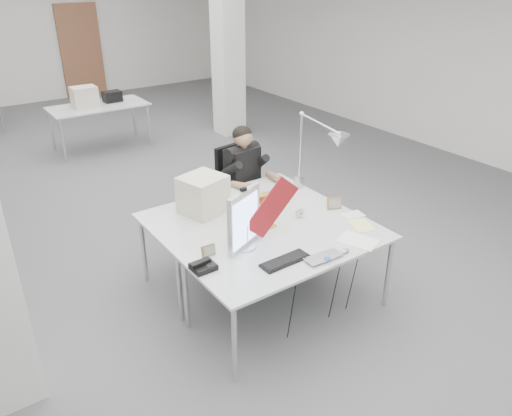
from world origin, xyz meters
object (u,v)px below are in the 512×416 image
Objects in this scene: bankers_lamp at (266,212)px; desk_phone at (203,267)px; desk_main at (292,246)px; office_chair at (241,193)px; laptop at (327,260)px; seated_person at (243,165)px; monitor at (244,220)px; beige_monitor at (203,194)px; architect_lamp at (316,152)px.

bankers_lamp reaches higher than desk_phone.
desk_phone is at bearing 172.34° from desk_main.
laptop is (-0.43, -1.92, 0.23)m from office_chair.
seated_person reaches higher than laptop.
monitor is 0.79m from beige_monitor.
desk_main is 0.81m from desk_phone.
architect_lamp is at bearing 18.07° from desk_phone.
laptop is at bearing -29.67° from desk_phone.
laptop is 0.78m from bankers_lamp.
laptop is 1.38m from architect_lamp.
bankers_lamp is (-0.49, -1.11, 0.01)m from seated_person.
beige_monitor is (-0.80, -0.56, 0.40)m from office_chair.
monitor reaches higher than office_chair.
desk_main is 5.85× the size of bankers_lamp.
bankers_lamp is at bearing -176.45° from architect_lamp.
monitor is at bearing 149.52° from desk_main.
beige_monitor is 1.21m from architect_lamp.
monitor is 0.42m from bankers_lamp.
seated_person is 1.93m from laptop.
beige_monitor is at bearing 148.91° from architect_lamp.
office_chair is 2.05× the size of monitor.
desk_phone is at bearing -141.40° from seated_person.
seated_person is 1.55m from monitor.
desk_phone is (-0.81, 0.11, 0.04)m from desk_main.
beige_monitor is at bearing -155.74° from seated_person.
architect_lamp is at bearing 32.35° from bankers_lamp.
bankers_lamp is (-0.49, -1.16, 0.37)m from office_chair.
laptop is at bearing -72.41° from bankers_lamp.
desk_main is at bearing 102.53° from laptop.
desk_phone is at bearing 169.08° from monitor.
laptop is 1.42m from beige_monitor.
office_chair is 1.15× the size of architect_lamp.
office_chair is 1.16m from architect_lamp.
seated_person reaches higher than desk_main.
laptop is at bearing -76.82° from monitor.
seated_person is at bearing -98.29° from office_chair.
bankers_lamp is at bearing 95.74° from laptop.
desk_main is at bearing -53.64° from monitor.
laptop is at bearing -78.75° from desk_main.
office_chair is at bearing 78.78° from laptop.
architect_lamp is at bearing -30.67° from beige_monitor.
desk_phone is 0.20× the size of architect_lamp.
monitor is at bearing -140.11° from bankers_lamp.
monitor is (-0.85, -1.30, 0.12)m from seated_person.
desk_phone is (-1.31, -1.44, 0.24)m from office_chair.
architect_lamp is at bearing -77.08° from office_chair.
architect_lamp reaches higher than office_chair.
desk_phone is (-0.88, 0.48, 0.01)m from laptop.
seated_person is at bearing 71.59° from desk_main.
monitor is at bearing -174.04° from architect_lamp.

